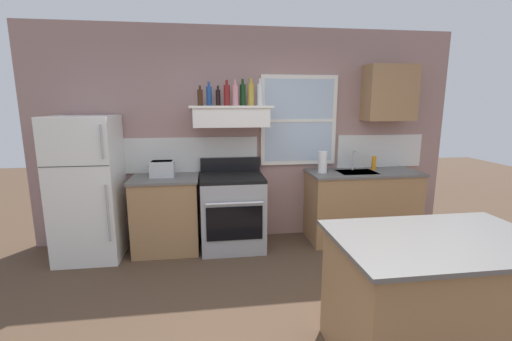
# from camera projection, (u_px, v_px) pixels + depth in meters

# --- Properties ---
(back_wall) EXTENTS (5.40, 0.11, 2.70)m
(back_wall) POSITION_uv_depth(u_px,v_px,m) (251.00, 136.00, 4.48)
(back_wall) COLOR gray
(back_wall) RESTS_ON ground_plane
(refrigerator) EXTENTS (0.70, 0.72, 1.64)m
(refrigerator) POSITION_uv_depth(u_px,v_px,m) (88.00, 188.00, 3.94)
(refrigerator) COLOR white
(refrigerator) RESTS_ON ground_plane
(counter_left_of_stove) EXTENTS (0.79, 0.63, 0.91)m
(counter_left_of_stove) POSITION_uv_depth(u_px,v_px,m) (166.00, 214.00, 4.19)
(counter_left_of_stove) COLOR #9E754C
(counter_left_of_stove) RESTS_ON ground_plane
(toaster) EXTENTS (0.30, 0.20, 0.19)m
(toaster) POSITION_uv_depth(u_px,v_px,m) (162.00, 168.00, 4.11)
(toaster) COLOR silver
(toaster) RESTS_ON counter_left_of_stove
(stove_range) EXTENTS (0.76, 0.69, 1.09)m
(stove_range) POSITION_uv_depth(u_px,v_px,m) (232.00, 211.00, 4.26)
(stove_range) COLOR #9EA0A5
(stove_range) RESTS_ON ground_plane
(range_hood_shelf) EXTENTS (0.96, 0.52, 0.24)m
(range_hood_shelf) POSITION_uv_depth(u_px,v_px,m) (231.00, 116.00, 4.13)
(range_hood_shelf) COLOR white
(bottle_brown_stout) EXTENTS (0.06, 0.06, 0.23)m
(bottle_brown_stout) POSITION_uv_depth(u_px,v_px,m) (200.00, 97.00, 3.99)
(bottle_brown_stout) COLOR #381E0F
(bottle_brown_stout) RESTS_ON range_hood_shelf
(bottle_blue_liqueur) EXTENTS (0.07, 0.07, 0.28)m
(bottle_blue_liqueur) POSITION_uv_depth(u_px,v_px,m) (209.00, 96.00, 4.09)
(bottle_blue_liqueur) COLOR #1E478C
(bottle_blue_liqueur) RESTS_ON range_hood_shelf
(bottle_balsamic_dark) EXTENTS (0.06, 0.06, 0.23)m
(bottle_balsamic_dark) POSITION_uv_depth(u_px,v_px,m) (218.00, 97.00, 4.05)
(bottle_balsamic_dark) COLOR black
(bottle_balsamic_dark) RESTS_ON range_hood_shelf
(bottle_red_label_wine) EXTENTS (0.07, 0.07, 0.29)m
(bottle_red_label_wine) POSITION_uv_depth(u_px,v_px,m) (227.00, 95.00, 4.04)
(bottle_red_label_wine) COLOR maroon
(bottle_red_label_wine) RESTS_ON range_hood_shelf
(bottle_rose_pink) EXTENTS (0.07, 0.07, 0.30)m
(bottle_rose_pink) POSITION_uv_depth(u_px,v_px,m) (235.00, 95.00, 4.04)
(bottle_rose_pink) COLOR #C67F84
(bottle_rose_pink) RESTS_ON range_hood_shelf
(bottle_dark_green_wine) EXTENTS (0.07, 0.07, 0.31)m
(bottle_dark_green_wine) POSITION_uv_depth(u_px,v_px,m) (243.00, 94.00, 4.15)
(bottle_dark_green_wine) COLOR #143819
(bottle_dark_green_wine) RESTS_ON range_hood_shelf
(bottle_champagne_gold_foil) EXTENTS (0.08, 0.08, 0.32)m
(bottle_champagne_gold_foil) POSITION_uv_depth(u_px,v_px,m) (251.00, 94.00, 4.15)
(bottle_champagne_gold_foil) COLOR #B29333
(bottle_champagne_gold_foil) RESTS_ON range_hood_shelf
(bottle_clear_tall) EXTENTS (0.06, 0.06, 0.32)m
(bottle_clear_tall) POSITION_uv_depth(u_px,v_px,m) (260.00, 94.00, 4.13)
(bottle_clear_tall) COLOR silver
(bottle_clear_tall) RESTS_ON range_hood_shelf
(counter_right_with_sink) EXTENTS (1.43, 0.63, 0.91)m
(counter_right_with_sink) POSITION_uv_depth(u_px,v_px,m) (362.00, 205.00, 4.53)
(counter_right_with_sink) COLOR #9E754C
(counter_right_with_sink) RESTS_ON ground_plane
(sink_faucet) EXTENTS (0.03, 0.17, 0.28)m
(sink_faucet) POSITION_uv_depth(u_px,v_px,m) (354.00, 157.00, 4.49)
(sink_faucet) COLOR silver
(sink_faucet) RESTS_ON counter_right_with_sink
(paper_towel_roll) EXTENTS (0.11, 0.11, 0.27)m
(paper_towel_roll) POSITION_uv_depth(u_px,v_px,m) (323.00, 162.00, 4.34)
(paper_towel_roll) COLOR white
(paper_towel_roll) RESTS_ON counter_right_with_sink
(dish_soap_bottle) EXTENTS (0.06, 0.06, 0.18)m
(dish_soap_bottle) POSITION_uv_depth(u_px,v_px,m) (374.00, 163.00, 4.55)
(dish_soap_bottle) COLOR orange
(dish_soap_bottle) RESTS_ON counter_right_with_sink
(kitchen_island) EXTENTS (1.40, 0.90, 0.91)m
(kitchen_island) POSITION_uv_depth(u_px,v_px,m) (435.00, 300.00, 2.35)
(kitchen_island) COLOR #9E754C
(kitchen_island) RESTS_ON ground_plane
(upper_cabinet_right) EXTENTS (0.64, 0.32, 0.70)m
(upper_cabinet_right) POSITION_uv_depth(u_px,v_px,m) (389.00, 93.00, 4.44)
(upper_cabinet_right) COLOR #9E754C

